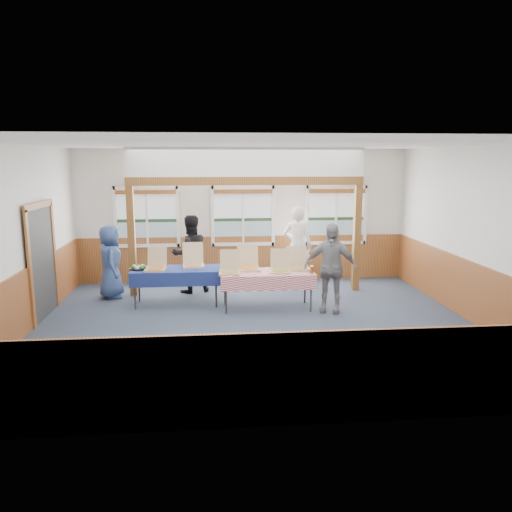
{
  "coord_description": "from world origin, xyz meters",
  "views": [
    {
      "loc": [
        -0.8,
        -8.58,
        2.93
      ],
      "look_at": [
        0.09,
        1.0,
        1.08
      ],
      "focal_mm": 35.0,
      "sensor_mm": 36.0,
      "label": 1
    }
  ],
  "objects_px": {
    "man_blue": "(110,262)",
    "person_grey": "(330,268)",
    "woman_black": "(190,254)",
    "table_left": "(176,271)",
    "woman_white": "(298,246)",
    "table_right": "(267,274)"
  },
  "relations": [
    {
      "from": "man_blue",
      "to": "person_grey",
      "type": "height_order",
      "value": "person_grey"
    },
    {
      "from": "woman_black",
      "to": "man_blue",
      "type": "height_order",
      "value": "woman_black"
    },
    {
      "from": "table_left",
      "to": "woman_white",
      "type": "xyz_separation_m",
      "value": [
        2.75,
        1.38,
        0.24
      ]
    },
    {
      "from": "woman_white",
      "to": "person_grey",
      "type": "relative_size",
      "value": 1.07
    },
    {
      "from": "woman_black",
      "to": "person_grey",
      "type": "relative_size",
      "value": 0.99
    },
    {
      "from": "table_left",
      "to": "person_grey",
      "type": "distance_m",
      "value": 3.12
    },
    {
      "from": "man_blue",
      "to": "table_right",
      "type": "bearing_deg",
      "value": -122.26
    },
    {
      "from": "woman_black",
      "to": "man_blue",
      "type": "bearing_deg",
      "value": -7.96
    },
    {
      "from": "person_grey",
      "to": "table_right",
      "type": "bearing_deg",
      "value": -172.66
    },
    {
      "from": "woman_white",
      "to": "man_blue",
      "type": "xyz_separation_m",
      "value": [
        -4.19,
        -0.71,
        -0.15
      ]
    },
    {
      "from": "woman_white",
      "to": "woman_black",
      "type": "height_order",
      "value": "woman_white"
    },
    {
      "from": "woman_white",
      "to": "woman_black",
      "type": "relative_size",
      "value": 1.08
    },
    {
      "from": "woman_black",
      "to": "man_blue",
      "type": "distance_m",
      "value": 1.72
    },
    {
      "from": "man_blue",
      "to": "woman_black",
      "type": "bearing_deg",
      "value": -93.14
    },
    {
      "from": "woman_white",
      "to": "woman_black",
      "type": "xyz_separation_m",
      "value": [
        -2.5,
        -0.41,
        -0.07
      ]
    },
    {
      "from": "man_blue",
      "to": "person_grey",
      "type": "distance_m",
      "value": 4.69
    },
    {
      "from": "table_right",
      "to": "woman_black",
      "type": "relative_size",
      "value": 1.13
    },
    {
      "from": "table_left",
      "to": "woman_white",
      "type": "bearing_deg",
      "value": 16.37
    },
    {
      "from": "table_left",
      "to": "woman_white",
      "type": "distance_m",
      "value": 3.09
    },
    {
      "from": "woman_white",
      "to": "man_blue",
      "type": "bearing_deg",
      "value": 32.65
    },
    {
      "from": "woman_black",
      "to": "table_right",
      "type": "bearing_deg",
      "value": 119.66
    },
    {
      "from": "table_left",
      "to": "table_right",
      "type": "xyz_separation_m",
      "value": [
        1.82,
        -0.46,
        0.0
      ]
    }
  ]
}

